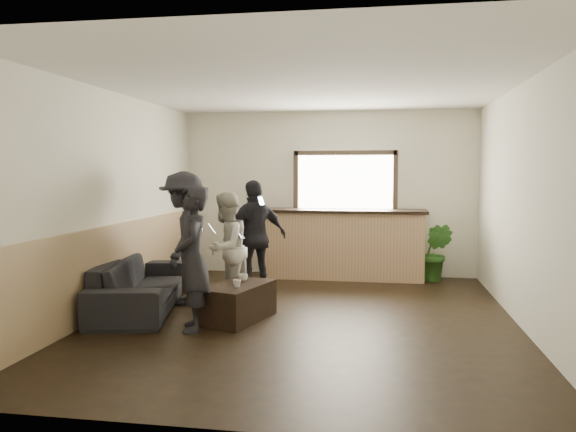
% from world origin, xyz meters
% --- Properties ---
extents(ground, '(5.00, 6.00, 0.01)m').
position_xyz_m(ground, '(0.00, 0.00, 0.00)').
color(ground, black).
extents(room_shell, '(5.01, 6.01, 2.80)m').
position_xyz_m(room_shell, '(-0.74, 0.00, 1.47)').
color(room_shell, silver).
rests_on(room_shell, ground).
extents(bar_counter, '(2.70, 0.68, 2.13)m').
position_xyz_m(bar_counter, '(0.30, 2.70, 0.64)').
color(bar_counter, tan).
rests_on(bar_counter, ground).
extents(sofa, '(1.35, 2.39, 0.66)m').
position_xyz_m(sofa, '(-2.15, 0.12, 0.33)').
color(sofa, black).
rests_on(sofa, ground).
extents(coffee_table, '(0.80, 1.09, 0.43)m').
position_xyz_m(coffee_table, '(-0.77, -0.19, 0.22)').
color(coffee_table, black).
rests_on(coffee_table, ground).
extents(cup_a, '(0.12, 0.12, 0.09)m').
position_xyz_m(cup_a, '(-0.76, 0.01, 0.48)').
color(cup_a, silver).
rests_on(cup_a, coffee_table).
extents(cup_b, '(0.12, 0.12, 0.09)m').
position_xyz_m(cup_b, '(-0.74, -0.34, 0.48)').
color(cup_b, silver).
rests_on(cup_b, coffee_table).
extents(potted_plant, '(0.62, 0.56, 0.94)m').
position_xyz_m(potted_plant, '(1.79, 2.65, 0.47)').
color(potted_plant, '#2D6623').
rests_on(potted_plant, ground).
extents(person_a, '(0.57, 0.69, 1.62)m').
position_xyz_m(person_a, '(-1.16, -0.67, 0.81)').
color(person_a, black).
rests_on(person_a, ground).
extents(person_b, '(0.73, 0.85, 1.51)m').
position_xyz_m(person_b, '(-1.13, 0.58, 0.75)').
color(person_b, beige).
rests_on(person_b, ground).
extents(person_c, '(0.84, 1.24, 1.78)m').
position_xyz_m(person_c, '(-1.70, 0.55, 0.89)').
color(person_c, black).
rests_on(person_c, ground).
extents(person_d, '(1.02, 0.90, 1.66)m').
position_xyz_m(person_d, '(-0.89, 1.28, 0.83)').
color(person_d, black).
rests_on(person_d, ground).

